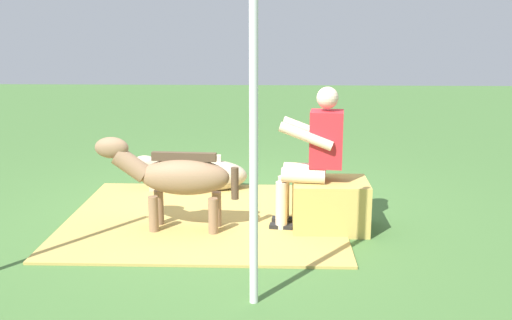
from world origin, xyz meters
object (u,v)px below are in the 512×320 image
pony_lying (200,175)px  person_seated (314,152)px  pony_standing (175,176)px  tent_pole_left (254,142)px  hay_bale (330,205)px

pony_lying → person_seated: bearing=134.2°
person_seated → pony_standing: 1.31m
person_seated → pony_lying: size_ratio=1.01×
person_seated → pony_lying: 1.84m
person_seated → pony_lying: bearing=-45.8°
pony_standing → tent_pole_left: size_ratio=0.58×
hay_bale → tent_pole_left: bearing=66.7°
hay_bale → pony_lying: bearing=-42.5°
person_seated → tent_pole_left: bearing=72.2°
hay_bale → person_seated: person_seated is taller
hay_bale → pony_standing: size_ratio=0.52×
person_seated → pony_standing: size_ratio=1.01×
pony_standing → tent_pole_left: (-0.78, 1.45, 0.63)m
tent_pole_left → pony_lying: bearing=-75.6°
hay_bale → tent_pole_left: size_ratio=0.30×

